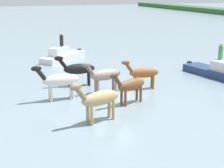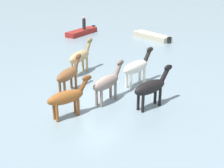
{
  "view_description": "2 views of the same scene",
  "coord_description": "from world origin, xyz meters",
  "px_view_note": "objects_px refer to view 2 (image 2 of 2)",
  "views": [
    {
      "loc": [
        17.57,
        -6.48,
        6.07
      ],
      "look_at": [
        -0.03,
        0.02,
        0.81
      ],
      "focal_mm": 54.74,
      "sensor_mm": 36.0,
      "label": 1
    },
    {
      "loc": [
        -12.04,
        10.35,
        7.16
      ],
      "look_at": [
        -0.67,
        -0.86,
        0.64
      ],
      "focal_mm": 50.69,
      "sensor_mm": 36.0,
      "label": 2
    }
  ],
  "objects_px": {
    "horse_lead": "(68,74)",
    "boat_dinghy_port": "(82,33)",
    "horse_dark_mare": "(137,67)",
    "boat_motor_center": "(152,37)",
    "horse_chestnut_trailing": "(107,82)",
    "horse_mid_herd": "(67,97)",
    "horse_pinto_flank": "(80,56)",
    "person_boatman_standing": "(84,23)",
    "horse_gray_outer": "(151,87)"
  },
  "relations": [
    {
      "from": "horse_chestnut_trailing",
      "to": "horse_lead",
      "type": "bearing_deg",
      "value": 95.78
    },
    {
      "from": "horse_lead",
      "to": "boat_dinghy_port",
      "type": "height_order",
      "value": "horse_lead"
    },
    {
      "from": "horse_lead",
      "to": "boat_motor_center",
      "type": "bearing_deg",
      "value": -1.13
    },
    {
      "from": "horse_pinto_flank",
      "to": "person_boatman_standing",
      "type": "distance_m",
      "value": 10.91
    },
    {
      "from": "horse_pinto_flank",
      "to": "boat_motor_center",
      "type": "xyz_separation_m",
      "value": [
        2.47,
        -10.49,
        -0.98
      ]
    },
    {
      "from": "horse_dark_mare",
      "to": "boat_dinghy_port",
      "type": "distance_m",
      "value": 13.72
    },
    {
      "from": "horse_pinto_flank",
      "to": "person_boatman_standing",
      "type": "relative_size",
      "value": 2.23
    },
    {
      "from": "horse_dark_mare",
      "to": "boat_dinghy_port",
      "type": "height_order",
      "value": "horse_dark_mare"
    },
    {
      "from": "horse_chestnut_trailing",
      "to": "boat_motor_center",
      "type": "xyz_separation_m",
      "value": [
        6.81,
        -12.25,
        -0.94
      ]
    },
    {
      "from": "horse_mid_herd",
      "to": "boat_motor_center",
      "type": "bearing_deg",
      "value": 32.71
    },
    {
      "from": "horse_mid_herd",
      "to": "horse_pinto_flank",
      "type": "bearing_deg",
      "value": 53.2
    },
    {
      "from": "horse_chestnut_trailing",
      "to": "boat_dinghy_port",
      "type": "relative_size",
      "value": 0.65
    },
    {
      "from": "horse_dark_mare",
      "to": "person_boatman_standing",
      "type": "relative_size",
      "value": 2.24
    },
    {
      "from": "horse_mid_herd",
      "to": "horse_lead",
      "type": "bearing_deg",
      "value": 59.94
    },
    {
      "from": "horse_lead",
      "to": "boat_dinghy_port",
      "type": "xyz_separation_m",
      "value": [
        10.31,
        -9.44,
        -0.89
      ]
    },
    {
      "from": "boat_dinghy_port",
      "to": "boat_motor_center",
      "type": "relative_size",
      "value": 0.94
    },
    {
      "from": "horse_lead",
      "to": "boat_dinghy_port",
      "type": "relative_size",
      "value": 0.61
    },
    {
      "from": "horse_dark_mare",
      "to": "person_boatman_standing",
      "type": "bearing_deg",
      "value": 60.52
    },
    {
      "from": "horse_mid_herd",
      "to": "boat_motor_center",
      "type": "height_order",
      "value": "horse_mid_herd"
    },
    {
      "from": "horse_dark_mare",
      "to": "horse_chestnut_trailing",
      "type": "relative_size",
      "value": 1.03
    },
    {
      "from": "horse_pinto_flank",
      "to": "horse_mid_herd",
      "type": "bearing_deg",
      "value": -152.38
    },
    {
      "from": "horse_gray_outer",
      "to": "boat_motor_center",
      "type": "xyz_separation_m",
      "value": [
        8.83,
        -11.16,
        -0.95
      ]
    },
    {
      "from": "horse_pinto_flank",
      "to": "horse_chestnut_trailing",
      "type": "bearing_deg",
      "value": -129.47
    },
    {
      "from": "horse_pinto_flank",
      "to": "horse_lead",
      "type": "height_order",
      "value": "horse_pinto_flank"
    },
    {
      "from": "boat_motor_center",
      "to": "horse_gray_outer",
      "type": "bearing_deg",
      "value": 133.1
    },
    {
      "from": "horse_dark_mare",
      "to": "boat_motor_center",
      "type": "distance_m",
      "value": 11.43
    },
    {
      "from": "horse_dark_mare",
      "to": "boat_motor_center",
      "type": "bearing_deg",
      "value": 31.4
    },
    {
      "from": "horse_dark_mare",
      "to": "horse_gray_outer",
      "type": "bearing_deg",
      "value": -127.58
    },
    {
      "from": "boat_dinghy_port",
      "to": "horse_mid_herd",
      "type": "bearing_deg",
      "value": 36.96
    },
    {
      "from": "boat_motor_center",
      "to": "horse_pinto_flank",
      "type": "bearing_deg",
      "value": 108.01
    },
    {
      "from": "horse_gray_outer",
      "to": "boat_dinghy_port",
      "type": "height_order",
      "value": "horse_gray_outer"
    },
    {
      "from": "horse_mid_herd",
      "to": "person_boatman_standing",
      "type": "distance_m",
      "value": 16.93
    },
    {
      "from": "horse_mid_herd",
      "to": "person_boatman_standing",
      "type": "height_order",
      "value": "horse_mid_herd"
    },
    {
      "from": "horse_pinto_flank",
      "to": "horse_gray_outer",
      "type": "height_order",
      "value": "horse_pinto_flank"
    },
    {
      "from": "horse_mid_herd",
      "to": "horse_lead",
      "type": "xyz_separation_m",
      "value": [
        2.36,
        -1.86,
        0.02
      ]
    },
    {
      "from": "horse_pinto_flank",
      "to": "boat_motor_center",
      "type": "distance_m",
      "value": 10.83
    },
    {
      "from": "horse_pinto_flank",
      "to": "boat_dinghy_port",
      "type": "distance_m",
      "value": 11.0
    },
    {
      "from": "horse_dark_mare",
      "to": "boat_dinghy_port",
      "type": "relative_size",
      "value": 0.67
    },
    {
      "from": "horse_lead",
      "to": "horse_gray_outer",
      "type": "relative_size",
      "value": 0.93
    },
    {
      "from": "horse_chestnut_trailing",
      "to": "boat_motor_center",
      "type": "distance_m",
      "value": 14.05
    },
    {
      "from": "horse_mid_herd",
      "to": "horse_gray_outer",
      "type": "bearing_deg",
      "value": -22.05
    },
    {
      "from": "horse_gray_outer",
      "to": "person_boatman_standing",
      "type": "distance_m",
      "value": 16.55
    },
    {
      "from": "horse_dark_mare",
      "to": "horse_chestnut_trailing",
      "type": "bearing_deg",
      "value": -173.75
    },
    {
      "from": "horse_lead",
      "to": "horse_mid_herd",
      "type": "bearing_deg",
      "value": -148.11
    },
    {
      "from": "horse_pinto_flank",
      "to": "horse_lead",
      "type": "bearing_deg",
      "value": -158.96
    },
    {
      "from": "person_boatman_standing",
      "to": "horse_chestnut_trailing",
      "type": "bearing_deg",
      "value": 144.51
    },
    {
      "from": "horse_chestnut_trailing",
      "to": "horse_mid_herd",
      "type": "bearing_deg",
      "value": 169.2
    },
    {
      "from": "horse_lead",
      "to": "horse_chestnut_trailing",
      "type": "height_order",
      "value": "horse_chestnut_trailing"
    },
    {
      "from": "horse_dark_mare",
      "to": "horse_lead",
      "type": "bearing_deg",
      "value": 147.37
    },
    {
      "from": "boat_motor_center",
      "to": "boat_dinghy_port",
      "type": "bearing_deg",
      "value": 35.01
    }
  ]
}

